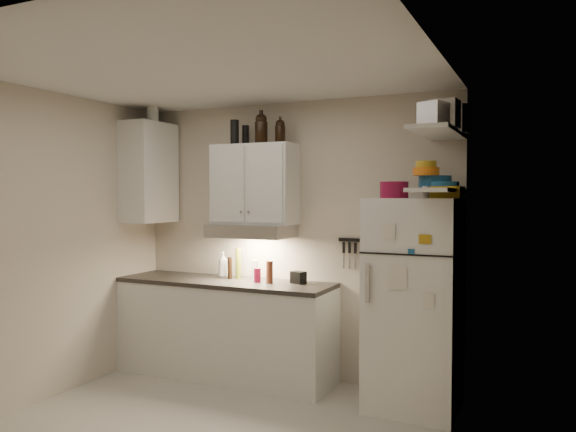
% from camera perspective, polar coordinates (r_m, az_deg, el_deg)
% --- Properties ---
extents(ceiling, '(3.20, 3.00, 0.02)m').
position_cam_1_polar(ceiling, '(4.10, -8.79, 14.58)').
color(ceiling, silver).
rests_on(ceiling, ground).
extents(back_wall, '(3.20, 0.02, 2.60)m').
position_cam_1_polar(back_wall, '(5.34, 0.33, -2.42)').
color(back_wall, beige).
rests_on(back_wall, ground).
extents(left_wall, '(0.02, 3.00, 2.60)m').
position_cam_1_polar(left_wall, '(5.10, -23.95, -2.82)').
color(left_wall, beige).
rests_on(left_wall, ground).
extents(right_wall, '(0.02, 3.00, 2.60)m').
position_cam_1_polar(right_wall, '(3.41, 14.52, -5.07)').
color(right_wall, beige).
rests_on(right_wall, ground).
extents(base_cabinet, '(2.10, 0.60, 0.88)m').
position_cam_1_polar(base_cabinet, '(5.47, -6.41, -11.47)').
color(base_cabinet, white).
rests_on(base_cabinet, floor).
extents(countertop, '(2.10, 0.62, 0.04)m').
position_cam_1_polar(countertop, '(5.38, -6.43, -6.70)').
color(countertop, '#2D2926').
rests_on(countertop, base_cabinet).
extents(upper_cabinet, '(0.80, 0.33, 0.75)m').
position_cam_1_polar(upper_cabinet, '(5.31, -3.41, 3.22)').
color(upper_cabinet, white).
rests_on(upper_cabinet, back_wall).
extents(side_cabinet, '(0.33, 0.55, 1.00)m').
position_cam_1_polar(side_cabinet, '(5.83, -13.94, 4.29)').
color(side_cabinet, white).
rests_on(side_cabinet, left_wall).
extents(range_hood, '(0.76, 0.46, 0.12)m').
position_cam_1_polar(range_hood, '(5.26, -3.73, -1.51)').
color(range_hood, silver).
rests_on(range_hood, back_wall).
extents(fridge, '(0.70, 0.68, 1.70)m').
position_cam_1_polar(fridge, '(4.68, 12.69, -8.68)').
color(fridge, white).
rests_on(fridge, floor).
extents(shelf_hi, '(0.30, 0.95, 0.03)m').
position_cam_1_polar(shelf_hi, '(4.45, 15.00, 8.20)').
color(shelf_hi, white).
rests_on(shelf_hi, right_wall).
extents(shelf_lo, '(0.30, 0.95, 0.03)m').
position_cam_1_polar(shelf_lo, '(4.43, 14.95, 2.53)').
color(shelf_lo, white).
rests_on(shelf_lo, right_wall).
extents(knife_strip, '(0.42, 0.02, 0.03)m').
position_cam_1_polar(knife_strip, '(5.07, 7.43, -2.46)').
color(knife_strip, black).
rests_on(knife_strip, back_wall).
extents(dutch_oven, '(0.30, 0.30, 0.13)m').
position_cam_1_polar(dutch_oven, '(4.55, 10.72, 2.62)').
color(dutch_oven, maroon).
rests_on(dutch_oven, fridge).
extents(book_stack, '(0.22, 0.27, 0.09)m').
position_cam_1_polar(book_stack, '(4.44, 15.94, 2.33)').
color(book_stack, '#B78816').
rests_on(book_stack, fridge).
extents(spice_jar, '(0.06, 0.06, 0.09)m').
position_cam_1_polar(spice_jar, '(4.50, 13.83, 2.37)').
color(spice_jar, silver).
rests_on(spice_jar, fridge).
extents(stock_pot, '(0.38, 0.38, 0.22)m').
position_cam_1_polar(stock_pot, '(4.77, 16.45, 9.32)').
color(stock_pot, silver).
rests_on(stock_pot, shelf_hi).
extents(tin_a, '(0.22, 0.20, 0.20)m').
position_cam_1_polar(tin_a, '(4.32, 15.56, 9.95)').
color(tin_a, '#AAAAAD').
rests_on(tin_a, shelf_hi).
extents(tin_b, '(0.22, 0.22, 0.17)m').
position_cam_1_polar(tin_b, '(4.18, 14.55, 9.97)').
color(tin_b, '#AAAAAD').
rests_on(tin_b, shelf_hi).
extents(bowl_teal, '(0.26, 0.26, 0.10)m').
position_cam_1_polar(bowl_teal, '(4.62, 14.71, 3.34)').
color(bowl_teal, '#185384').
rests_on(bowl_teal, shelf_lo).
extents(bowl_orange, '(0.21, 0.21, 0.06)m').
position_cam_1_polar(bowl_orange, '(4.55, 13.85, 4.40)').
color(bowl_orange, orange).
rests_on(bowl_orange, bowl_teal).
extents(bowl_yellow, '(0.16, 0.16, 0.05)m').
position_cam_1_polar(bowl_yellow, '(4.55, 13.86, 5.12)').
color(bowl_yellow, gold).
rests_on(bowl_yellow, bowl_orange).
extents(plates, '(0.26, 0.26, 0.05)m').
position_cam_1_polar(plates, '(4.43, 15.68, 3.05)').
color(plates, '#185384').
rests_on(plates, shelf_lo).
extents(growler_a, '(0.15, 0.15, 0.28)m').
position_cam_1_polar(growler_a, '(5.22, -2.74, 8.91)').
color(growler_a, black).
rests_on(growler_a, upper_cabinet).
extents(growler_b, '(0.10, 0.10, 0.23)m').
position_cam_1_polar(growler_b, '(5.20, -0.80, 8.63)').
color(growler_b, black).
rests_on(growler_b, upper_cabinet).
extents(thermos_a, '(0.07, 0.07, 0.19)m').
position_cam_1_polar(thermos_a, '(5.45, -4.33, 8.15)').
color(thermos_a, black).
rests_on(thermos_a, upper_cabinet).
extents(thermos_b, '(0.11, 0.11, 0.23)m').
position_cam_1_polar(thermos_b, '(5.36, -5.44, 8.46)').
color(thermos_b, black).
rests_on(thermos_b, upper_cabinet).
extents(side_jar, '(0.13, 0.13, 0.15)m').
position_cam_1_polar(side_jar, '(5.83, -13.58, 9.99)').
color(side_jar, silver).
rests_on(side_jar, side_cabinet).
extents(soap_bottle, '(0.14, 0.14, 0.28)m').
position_cam_1_polar(soap_bottle, '(5.52, -6.61, -4.79)').
color(soap_bottle, white).
rests_on(soap_bottle, countertop).
extents(pepper_mill, '(0.08, 0.08, 0.20)m').
position_cam_1_polar(pepper_mill, '(5.14, -1.89, -5.72)').
color(pepper_mill, brown).
rests_on(pepper_mill, countertop).
extents(oil_bottle, '(0.07, 0.07, 0.30)m').
position_cam_1_polar(oil_bottle, '(5.44, -5.08, -4.80)').
color(oil_bottle, '#646A1A').
rests_on(oil_bottle, countertop).
extents(vinegar_bottle, '(0.05, 0.05, 0.21)m').
position_cam_1_polar(vinegar_bottle, '(5.43, -5.92, -5.27)').
color(vinegar_bottle, black).
rests_on(vinegar_bottle, countertop).
extents(clear_bottle, '(0.08, 0.08, 0.19)m').
position_cam_1_polar(clear_bottle, '(5.35, -3.40, -5.51)').
color(clear_bottle, silver).
rests_on(clear_bottle, countertop).
extents(red_jar, '(0.09, 0.09, 0.13)m').
position_cam_1_polar(red_jar, '(5.20, -3.13, -6.03)').
color(red_jar, maroon).
rests_on(red_jar, countertop).
extents(caddy, '(0.15, 0.13, 0.11)m').
position_cam_1_polar(caddy, '(5.13, 1.06, -6.26)').
color(caddy, black).
rests_on(caddy, countertop).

